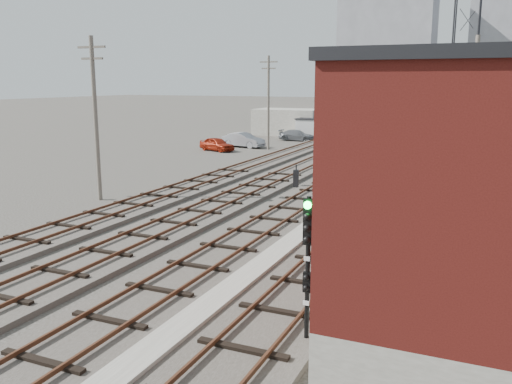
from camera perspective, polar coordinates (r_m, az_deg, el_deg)
The scene contains 23 objects.
ground at distance 64.72m, azimuth 16.84°, elevation 5.24°, with size 320.00×320.00×0.00m, color #282621.
track_right at distance 43.72m, azimuth 16.66°, elevation 2.56°, with size 3.20×90.00×0.39m.
track_mid_right at distance 44.37m, azimuth 11.54°, elevation 2.93°, with size 3.20×90.00×0.39m.
track_mid_left at distance 45.37m, azimuth 6.59°, elevation 3.28°, with size 3.20×90.00×0.39m.
track_left at distance 46.68m, azimuth 1.89°, elevation 3.58°, with size 3.20×90.00×0.39m.
platform_curb at distance 20.36m, azimuth 1.85°, elevation -6.95°, with size 0.90×28.00×0.26m, color gray.
brick_building at distance 16.20m, azimuth 22.72°, elevation 0.11°, with size 6.54×12.20×7.22m.
lattice_tower at distance 39.00m, azimuth 21.01°, elevation 12.16°, with size 1.60×1.60×15.00m.
utility_pole_left_a at distance 31.34m, azimuth -16.55°, elevation 7.81°, with size 1.80×0.24×9.00m.
utility_pole_left_b at distance 52.95m, azimuth 1.32°, elevation 9.63°, with size 1.80×0.24×9.00m.
utility_pole_left_c at distance 76.65m, azimuth 8.57°, elevation 10.11°, with size 1.80×0.24×9.00m.
utility_pole_right_a at distance 32.00m, azimuth 21.78°, elevation 7.54°, with size 1.80×0.24×9.00m.
utility_pole_right_b at distance 61.97m, azimuth 22.91°, elevation 9.02°, with size 1.80×0.24×9.00m.
apartment_left at distance 141.53m, azimuth 13.65°, elevation 14.67°, with size 22.00×14.00×30.00m, color gray.
apartment_right at distance 154.06m, azimuth 24.45°, elevation 12.96°, with size 16.00×12.00×26.00m, color gray.
shed_left at distance 68.35m, azimuth 3.40°, elevation 7.37°, with size 8.00×5.00×3.20m, color gray.
shed_right at distance 74.08m, azimuth 24.87°, elevation 6.96°, with size 6.00×6.00×4.00m, color gray.
signal_mast at distance 13.52m, azimuth 5.44°, elevation -7.22°, with size 0.40×0.41×3.88m.
switch_stand at distance 33.85m, azimuth 4.23°, elevation 1.45°, with size 0.38×0.38×1.41m.
site_trailer at distance 63.47m, azimuth 6.84°, elevation 6.62°, with size 5.68×2.53×2.38m.
car_red at distance 52.45m, azimuth -4.15°, elevation 5.05°, with size 1.54×3.84×1.31m, color #9A220E.
car_silver at distance 55.29m, azimuth -1.33°, elevation 5.50°, with size 1.56×4.48×1.48m, color #929499.
car_grey at distance 61.49m, azimuth 4.34°, elevation 5.96°, with size 1.71×4.21×1.22m, color slate.
Camera 1 is at (7.65, -3.93, 6.60)m, focal length 38.00 mm.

